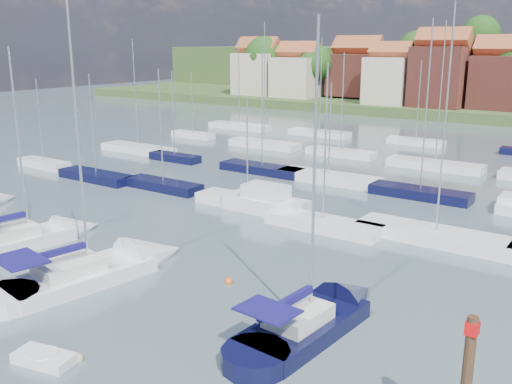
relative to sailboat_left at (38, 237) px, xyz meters
The scene contains 9 objects.
ground 37.63m from the sailboat_left, 68.08° to the left, with size 260.00×260.00×0.00m, color #3F4F55.
sailboat_left is the anchor object (origin of this frame).
sailboat_centre 8.28m from the sailboat_left, ahead, with size 5.62×13.45×17.66m.
sailboat_navy 21.46m from the sailboat_left, ahead, with size 3.91×11.47×15.61m.
tender 16.24m from the sailboat_left, 34.27° to the right, with size 2.84×1.76×0.57m.
buoy_c 9.94m from the sailboat_left, 37.20° to the right, with size 0.43×0.43×0.43m, color beige.
buoy_d 16.61m from the sailboat_left, 29.65° to the right, with size 0.47×0.47×0.47m, color beige.
buoy_e 14.97m from the sailboat_left, ahead, with size 0.48×0.48×0.48m, color #D85914.
marina_field 34.03m from the sailboat_left, 62.04° to the left, with size 79.62×41.41×15.93m.
Camera 1 is at (19.11, -16.74, 13.23)m, focal length 40.00 mm.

